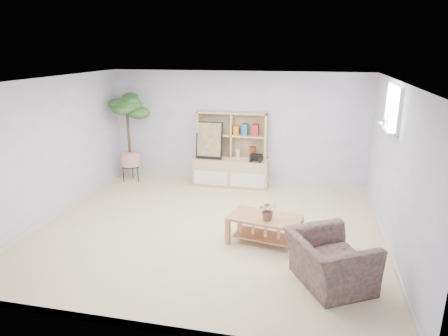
% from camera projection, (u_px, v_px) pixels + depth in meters
% --- Properties ---
extents(floor, '(5.50, 5.00, 0.01)m').
position_uv_depth(floor, '(209.00, 229.00, 6.54)').
color(floor, beige).
rests_on(floor, ground).
extents(ceiling, '(5.50, 5.00, 0.01)m').
position_uv_depth(ceiling, '(207.00, 80.00, 5.85)').
color(ceiling, silver).
rests_on(ceiling, walls).
extents(walls, '(5.51, 5.01, 2.40)m').
position_uv_depth(walls, '(208.00, 159.00, 6.19)').
color(walls, silver).
rests_on(walls, floor).
extents(baseboard, '(5.50, 5.00, 0.10)m').
position_uv_depth(baseboard, '(209.00, 227.00, 6.53)').
color(baseboard, silver).
rests_on(baseboard, floor).
extents(window, '(0.10, 0.98, 0.68)m').
position_uv_depth(window, '(394.00, 108.00, 5.97)').
color(window, silver).
rests_on(window, walls).
extents(window_sill, '(0.14, 1.00, 0.04)m').
position_uv_depth(window_sill, '(387.00, 128.00, 6.07)').
color(window_sill, silver).
rests_on(window_sill, walls).
extents(storage_unit, '(1.58, 0.53, 1.58)m').
position_uv_depth(storage_unit, '(231.00, 150.00, 8.42)').
color(storage_unit, tan).
rests_on(storage_unit, floor).
extents(poster, '(0.57, 0.14, 0.79)m').
position_uv_depth(poster, '(209.00, 140.00, 8.39)').
color(poster, yellow).
rests_on(poster, storage_unit).
extents(toy_truck, '(0.35, 0.25, 0.18)m').
position_uv_depth(toy_truck, '(256.00, 157.00, 8.25)').
color(toy_truck, black).
rests_on(toy_truck, storage_unit).
extents(coffee_table, '(1.15, 0.77, 0.43)m').
position_uv_depth(coffee_table, '(265.00, 230.00, 6.03)').
color(coffee_table, '#B1663E').
rests_on(coffee_table, floor).
extents(table_plant, '(0.28, 0.25, 0.30)m').
position_uv_depth(table_plant, '(268.00, 210.00, 5.82)').
color(table_plant, '#20792D').
rests_on(table_plant, coffee_table).
extents(floor_tree, '(0.88, 0.88, 1.94)m').
position_uv_depth(floor_tree, '(129.00, 138.00, 8.65)').
color(floor_tree, '#1E4719').
rests_on(floor_tree, floor).
extents(armchair, '(1.23, 1.28, 0.73)m').
position_uv_depth(armchair, '(330.00, 257.00, 4.95)').
color(armchair, '#181F40').
rests_on(armchair, floor).
extents(sill_plant, '(0.12, 0.10, 0.22)m').
position_uv_depth(sill_plant, '(386.00, 119.00, 6.17)').
color(sill_plant, '#1E4719').
rests_on(sill_plant, window_sill).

